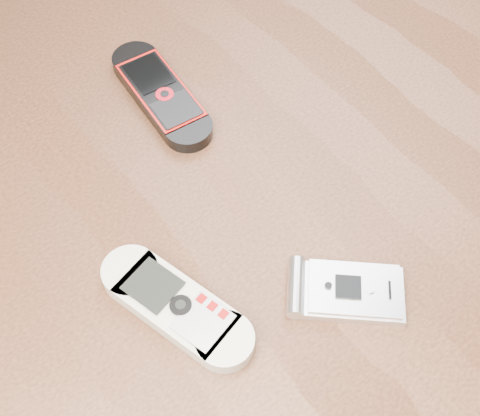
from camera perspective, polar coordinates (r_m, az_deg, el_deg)
name	(u,v)px	position (r m, az deg, el deg)	size (l,w,h in m)	color
table	(236,276)	(0.65, -0.35, -5.85)	(1.20, 0.80, 0.75)	black
nokia_white	(176,306)	(0.52, -5.48, -8.32)	(0.05, 0.14, 0.02)	silver
nokia_black_red	(161,94)	(0.64, -6.78, 9.65)	(0.05, 0.15, 0.01)	black
motorola_razr	(351,291)	(0.53, 9.42, -6.99)	(0.05, 0.09, 0.01)	silver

